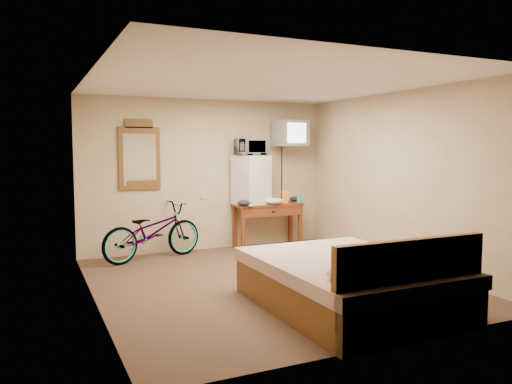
# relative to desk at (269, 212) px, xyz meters

# --- Properties ---
(room) EXTENTS (4.60, 4.64, 2.50)m
(room) POSITION_rel_desk_xyz_m (-1.01, -2.00, 0.64)
(room) COLOR #433121
(room) RESTS_ON ground
(desk) EXTENTS (1.19, 0.47, 0.75)m
(desk) POSITION_rel_desk_xyz_m (0.00, 0.00, 0.00)
(desk) COLOR brown
(desk) RESTS_ON floor
(mini_fridge) EXTENTS (0.62, 0.61, 0.82)m
(mini_fridge) POSITION_rel_desk_xyz_m (-0.30, 0.06, 0.55)
(mini_fridge) COLOR silver
(mini_fridge) RESTS_ON desk
(microwave) EXTENTS (0.55, 0.41, 0.28)m
(microwave) POSITION_rel_desk_xyz_m (-0.30, 0.06, 1.10)
(microwave) COLOR silver
(microwave) RESTS_ON mini_fridge
(snack_bag) EXTENTS (0.12, 0.10, 0.22)m
(snack_bag) POSITION_rel_desk_xyz_m (0.31, -0.02, 0.25)
(snack_bag) COLOR orange
(snack_bag) RESTS_ON desk
(blue_cup) EXTENTS (0.08, 0.08, 0.14)m
(blue_cup) POSITION_rel_desk_xyz_m (0.57, -0.05, 0.21)
(blue_cup) COLOR #3B91CB
(blue_cup) RESTS_ON desk
(cloth_cream) EXTENTS (0.35, 0.27, 0.11)m
(cloth_cream) POSITION_rel_desk_xyz_m (0.04, -0.12, 0.19)
(cloth_cream) COLOR beige
(cloth_cream) RESTS_ON desk
(cloth_dark_a) EXTENTS (0.28, 0.21, 0.10)m
(cloth_dark_a) POSITION_rel_desk_xyz_m (-0.50, -0.15, 0.19)
(cloth_dark_a) COLOR black
(cloth_dark_a) RESTS_ON desk
(cloth_dark_b) EXTENTS (0.20, 0.16, 0.09)m
(cloth_dark_b) POSITION_rel_desk_xyz_m (0.58, 0.12, 0.18)
(cloth_dark_b) COLOR black
(cloth_dark_b) RESTS_ON desk
(crt_television) EXTENTS (0.59, 0.64, 0.44)m
(crt_television) POSITION_rel_desk_xyz_m (0.43, 0.02, 1.34)
(crt_television) COLOR black
(crt_television) RESTS_ON room
(wall_mirror) EXTENTS (0.65, 0.04, 1.10)m
(wall_mirror) POSITION_rel_desk_xyz_m (-2.13, 0.27, 0.96)
(wall_mirror) COLOR brown
(wall_mirror) RESTS_ON room
(bicycle) EXTENTS (1.75, 1.03, 0.87)m
(bicycle) POSITION_rel_desk_xyz_m (-2.04, -0.14, -0.18)
(bicycle) COLOR black
(bicycle) RESTS_ON floor
(bed) EXTENTS (1.68, 2.22, 0.90)m
(bed) POSITION_rel_desk_xyz_m (-0.69, -3.37, -0.32)
(bed) COLOR brown
(bed) RESTS_ON floor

